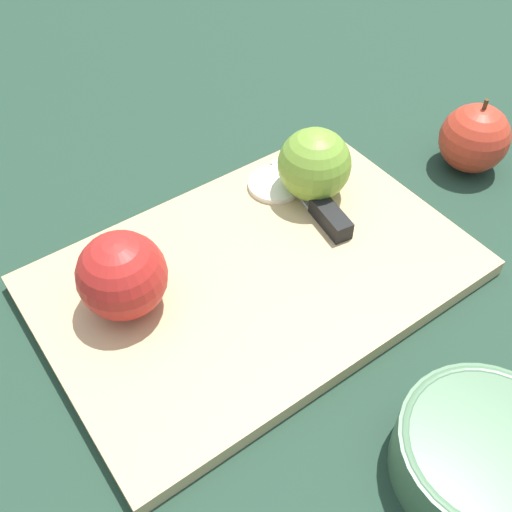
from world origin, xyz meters
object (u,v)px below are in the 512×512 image
object	(u,v)px
knife	(324,211)
apple_whole	(474,138)
apple_half_right	(314,164)
apple_half_left	(122,276)
bowl	(484,455)

from	to	relation	value
knife	apple_whole	xyz separation A→B (m)	(0.22, -0.03, 0.01)
apple_half_right	knife	xyz separation A→B (m)	(-0.02, -0.04, -0.03)
apple_whole	apple_half_left	bearing A→B (deg)	172.38
apple_whole	knife	bearing A→B (deg)	171.99
apple_half_right	apple_whole	size ratio (longest dim) A/B	0.86
knife	apple_whole	distance (m)	0.22
knife	bowl	xyz separation A→B (m)	(-0.09, -0.28, 0.00)
apple_half_right	bowl	distance (m)	0.34
apple_half_right	knife	world-z (taller)	apple_half_right
apple_half_right	bowl	world-z (taller)	apple_half_right
apple_whole	bowl	bearing A→B (deg)	-141.06
apple_half_right	bowl	bearing A→B (deg)	147.66
apple_half_left	apple_half_right	bearing A→B (deg)	66.16
apple_half_left	knife	xyz separation A→B (m)	(0.23, -0.03, -0.03)
knife	apple_whole	size ratio (longest dim) A/B	1.57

